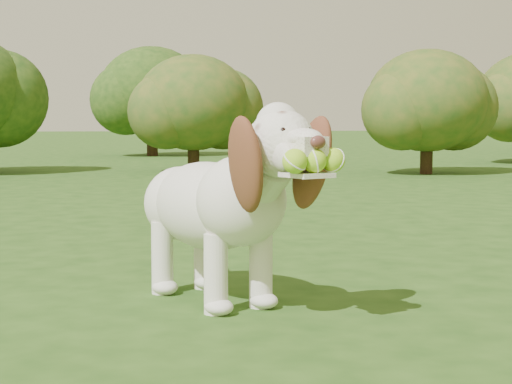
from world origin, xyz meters
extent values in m
plane|color=#214413|center=(0.00, 0.00, 0.00)|extent=(80.00, 80.00, 0.00)
ellipsoid|color=white|center=(0.48, 0.42, 0.36)|extent=(0.56, 0.71, 0.33)
ellipsoid|color=white|center=(0.58, 0.20, 0.40)|extent=(0.43, 0.43, 0.32)
ellipsoid|color=white|center=(0.39, 0.62, 0.35)|extent=(0.39, 0.39, 0.30)
cylinder|color=white|center=(0.63, 0.09, 0.49)|extent=(0.26, 0.30, 0.25)
sphere|color=white|center=(0.68, -0.02, 0.61)|extent=(0.30, 0.30, 0.23)
sphere|color=white|center=(0.68, -0.01, 0.67)|extent=(0.20, 0.20, 0.15)
cube|color=white|center=(0.74, -0.14, 0.60)|extent=(0.14, 0.16, 0.06)
ellipsoid|color=#592D28|center=(0.77, -0.21, 0.62)|extent=(0.06, 0.05, 0.04)
cube|color=white|center=(0.74, -0.15, 0.51)|extent=(0.17, 0.18, 0.02)
ellipsoid|color=brown|center=(0.56, -0.07, 0.54)|extent=(0.17, 0.25, 0.35)
ellipsoid|color=brown|center=(0.80, 0.04, 0.54)|extent=(0.20, 0.20, 0.35)
cylinder|color=white|center=(0.34, 0.74, 0.39)|extent=(0.12, 0.17, 0.13)
cylinder|color=white|center=(0.49, 0.18, 0.14)|extent=(0.11, 0.11, 0.29)
cylinder|color=white|center=(0.66, 0.26, 0.14)|extent=(0.11, 0.11, 0.29)
cylinder|color=white|center=(0.31, 0.56, 0.14)|extent=(0.11, 0.11, 0.29)
cylinder|color=white|center=(0.49, 0.64, 0.14)|extent=(0.11, 0.11, 0.29)
sphere|color=#BDEF27|center=(0.69, -0.22, 0.56)|extent=(0.10, 0.10, 0.08)
sphere|color=#BDEF27|center=(0.76, -0.19, 0.56)|extent=(0.10, 0.10, 0.08)
sphere|color=#BDEF27|center=(0.83, -0.16, 0.56)|extent=(0.10, 0.10, 0.08)
cylinder|color=#382314|center=(0.99, 8.16, 0.24)|extent=(0.15, 0.15, 0.48)
ellipsoid|color=#1B3C12|center=(0.99, 8.16, 0.88)|extent=(1.44, 1.44, 1.23)
cylinder|color=#382314|center=(0.57, 12.69, 0.31)|extent=(0.20, 0.20, 0.63)
ellipsoid|color=#1B3C12|center=(0.57, 12.69, 1.15)|extent=(1.89, 1.89, 1.61)
cylinder|color=#382314|center=(3.78, 7.26, 0.25)|extent=(0.15, 0.15, 0.49)
ellipsoid|color=#1B3C12|center=(3.78, 7.26, 0.90)|extent=(1.47, 1.47, 1.25)
camera|label=1|loc=(0.20, -2.80, 0.70)|focal=60.00mm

